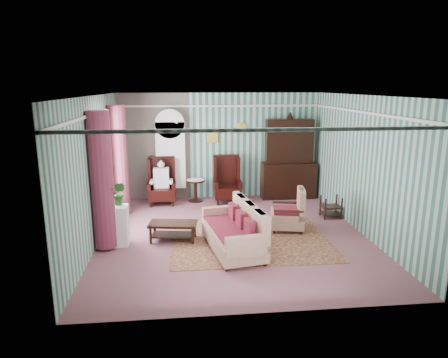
{
  "coord_description": "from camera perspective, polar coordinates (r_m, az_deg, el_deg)",
  "views": [
    {
      "loc": [
        -1.02,
        -7.9,
        3.1
      ],
      "look_at": [
        -0.13,
        0.6,
        1.08
      ],
      "focal_mm": 32.0,
      "sensor_mm": 36.0,
      "label": 1
    }
  ],
  "objects": [
    {
      "name": "potted_plant_a",
      "position": [
        7.88,
        -16.43,
        -2.6
      ],
      "size": [
        0.41,
        0.36,
        0.44
      ],
      "primitive_type": "imported",
      "rotation": [
        0.0,
        0.0,
        0.05
      ],
      "color": "#244D18",
      "rests_on": "plant_stand"
    },
    {
      "name": "round_side_table",
      "position": [
        10.88,
        -4.08,
        -1.67
      ],
      "size": [
        0.5,
        0.5,
        0.6
      ],
      "primitive_type": "cylinder",
      "color": "black",
      "rests_on": "floor"
    },
    {
      "name": "potted_plant_c",
      "position": [
        8.08,
        -16.29,
        -2.54
      ],
      "size": [
        0.26,
        0.26,
        0.34
      ],
      "primitive_type": "imported",
      "rotation": [
        0.0,
        0.0,
        -0.43
      ],
      "color": "#1A541E",
      "rests_on": "plant_stand"
    },
    {
      "name": "sofa",
      "position": [
        7.61,
        1.21,
        -6.69
      ],
      "size": [
        1.3,
        2.0,
        1.0
      ],
      "primitive_type": "cube",
      "rotation": [
        0.0,
        0.0,
        1.74
      ],
      "color": "beige",
      "rests_on": "floor"
    },
    {
      "name": "wingback_right",
      "position": [
        10.71,
        0.47,
        -0.08
      ],
      "size": [
        0.76,
        0.8,
        1.25
      ],
      "primitive_type": "cube",
      "color": "black",
      "rests_on": "floor"
    },
    {
      "name": "plant_stand",
      "position": [
        8.19,
        -15.42,
        -6.48
      ],
      "size": [
        0.55,
        0.35,
        0.8
      ],
      "primitive_type": "cube",
      "color": "white",
      "rests_on": "floor"
    },
    {
      "name": "potted_plant_b",
      "position": [
        8.08,
        -14.75,
        -2.0
      ],
      "size": [
        0.31,
        0.28,
        0.46
      ],
      "primitive_type": "imported",
      "rotation": [
        0.0,
        0.0,
        -0.38
      ],
      "color": "#265019",
      "rests_on": "plant_stand"
    },
    {
      "name": "rug",
      "position": [
        8.31,
        3.64,
        -8.59
      ],
      "size": [
        3.2,
        2.6,
        0.01
      ],
      "primitive_type": "cube",
      "color": "#491A18",
      "rests_on": "floor"
    },
    {
      "name": "coffee_table",
      "position": [
        8.27,
        -7.28,
        -7.44
      ],
      "size": [
        1.02,
        0.62,
        0.38
      ],
      "primitive_type": "cube",
      "rotation": [
        0.0,
        0.0,
        -0.15
      ],
      "color": "black",
      "rests_on": "floor"
    },
    {
      "name": "bookcase",
      "position": [
        10.93,
        -7.6,
        2.73
      ],
      "size": [
        0.8,
        0.28,
        2.24
      ],
      "primitive_type": "cube",
      "color": "silver",
      "rests_on": "floor"
    },
    {
      "name": "nest_table",
      "position": [
        9.88,
        15.02,
        -3.82
      ],
      "size": [
        0.45,
        0.38,
        0.54
      ],
      "primitive_type": "cube",
      "color": "black",
      "rests_on": "floor"
    },
    {
      "name": "wingback_left",
      "position": [
        10.66,
        -8.92,
        -0.3
      ],
      "size": [
        0.76,
        0.8,
        1.25
      ],
      "primitive_type": "cube",
      "color": "black",
      "rests_on": "floor"
    },
    {
      "name": "floral_armchair",
      "position": [
        8.81,
        9.04,
        -4.33
      ],
      "size": [
        0.98,
        0.91,
        0.92
      ],
      "primitive_type": "cube",
      "rotation": [
        0.0,
        0.0,
        1.38
      ],
      "color": "#B6AB8D",
      "rests_on": "floor"
    },
    {
      "name": "floor",
      "position": [
        8.55,
        1.31,
        -7.98
      ],
      "size": [
        6.0,
        6.0,
        0.0
      ],
      "primitive_type": "plane",
      "color": "#844C54",
      "rests_on": "ground"
    },
    {
      "name": "seated_woman",
      "position": [
        10.67,
        -8.91,
        -0.49
      ],
      "size": [
        0.44,
        0.4,
        1.18
      ],
      "primitive_type": null,
      "color": "white",
      "rests_on": "floor"
    },
    {
      "name": "dresser_hutch",
      "position": [
        11.18,
        9.28,
        3.22
      ],
      "size": [
        1.5,
        0.56,
        2.36
      ],
      "primitive_type": "cube",
      "color": "black",
      "rests_on": "floor"
    },
    {
      "name": "room_shell",
      "position": [
        8.16,
        -3.1,
        5.56
      ],
      "size": [
        5.53,
        6.02,
        2.91
      ],
      "color": "#396860",
      "rests_on": "ground"
    }
  ]
}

